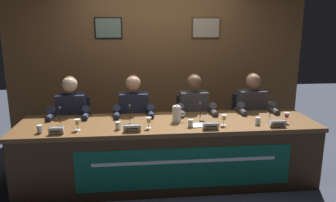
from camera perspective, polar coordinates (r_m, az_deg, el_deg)
name	(u,v)px	position (r m, az deg, el deg)	size (l,w,h in m)	color
ground_plane	(168,180)	(4.16, 0.00, -13.40)	(12.00, 12.00, 0.00)	#383D4C
wall_back_panelled	(158,60)	(5.31, -1.76, 7.16)	(4.67, 0.14, 2.60)	brown
conference_table	(169,143)	(3.85, 0.24, -7.33)	(3.47, 0.88, 0.74)	brown
chair_far_left	(75,133)	(4.63, -15.73, -5.30)	(0.44, 0.44, 0.90)	black
panelist_far_left	(71,117)	(4.36, -16.38, -2.69)	(0.51, 0.48, 1.22)	black
nameplate_far_left	(56,131)	(3.64, -18.74, -4.86)	(0.15, 0.06, 0.08)	white
juice_glass_far_left	(77,123)	(3.69, -15.36, -3.62)	(0.06, 0.06, 0.12)	white
water_cup_far_left	(40,130)	(3.74, -21.24, -4.61)	(0.06, 0.06, 0.08)	silver
microphone_far_left	(59,121)	(3.86, -18.33, -3.26)	(0.06, 0.17, 0.22)	black
chair_center_left	(134,131)	(4.56, -5.81, -5.14)	(0.44, 0.44, 0.90)	black
panelist_center_left	(134,115)	(4.28, -5.88, -2.48)	(0.51, 0.48, 1.22)	black
nameplate_center_left	(132,128)	(3.55, -6.20, -4.68)	(0.19, 0.06, 0.08)	white
juice_glass_center_left	(149,121)	(3.63, -3.35, -3.41)	(0.06, 0.06, 0.12)	white
water_cup_center_left	(118,126)	(3.64, -8.58, -4.29)	(0.06, 0.06, 0.08)	silver
microphone_center_left	(130,119)	(3.77, -6.60, -3.03)	(0.06, 0.17, 0.22)	black
chair_center_right	(192,129)	(4.62, 4.11, -4.83)	(0.44, 0.44, 0.90)	black
panelist_center_right	(195,114)	(4.36, 4.62, -2.19)	(0.51, 0.48, 1.22)	black
nameplate_center_right	(211,126)	(3.63, 7.39, -4.29)	(0.18, 0.06, 0.08)	white
juice_glass_center_right	(224,118)	(3.78, 9.61, -2.92)	(0.06, 0.06, 0.12)	white
water_cup_center_right	(191,124)	(3.69, 3.94, -3.92)	(0.06, 0.06, 0.08)	silver
microphone_center_right	(201,116)	(3.89, 5.78, -2.52)	(0.06, 0.17, 0.22)	black
chair_far_right	(247,127)	(4.82, 13.46, -4.40)	(0.44, 0.44, 0.90)	black
panelist_far_right	(253,112)	(4.57, 14.46, -1.85)	(0.51, 0.48, 1.22)	black
nameplate_far_right	(278,124)	(3.88, 18.46, -3.71)	(0.18, 0.06, 0.08)	white
juice_glass_far_right	(287,116)	(4.06, 19.79, -2.40)	(0.06, 0.06, 0.12)	white
water_cup_far_right	(258,121)	(3.91, 15.24, -3.41)	(0.06, 0.06, 0.08)	silver
microphone_far_right	(272,115)	(4.08, 17.53, -2.32)	(0.06, 0.17, 0.22)	black
water_pitcher_central	(177,114)	(3.86, 1.51, -2.23)	(0.15, 0.10, 0.21)	silver
document_stack_center_right	(200,125)	(3.76, 5.52, -4.16)	(0.23, 0.19, 0.01)	white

